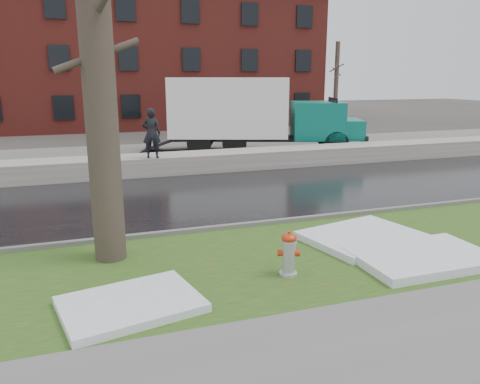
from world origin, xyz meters
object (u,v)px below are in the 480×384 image
object	(u,v)px
tree	(97,60)
worker	(151,133)
fire_hydrant	(289,252)
box_truck	(252,113)

from	to	relation	value
tree	worker	world-z (taller)	tree
fire_hydrant	box_truck	xyz separation A→B (m)	(4.76, 14.91, 1.48)
worker	fire_hydrant	bearing A→B (deg)	109.98
fire_hydrant	tree	world-z (taller)	tree
box_truck	worker	world-z (taller)	box_truck
tree	worker	bearing A→B (deg)	75.36
fire_hydrant	tree	distance (m)	5.21
fire_hydrant	worker	size ratio (longest dim) A/B	0.47
fire_hydrant	box_truck	bearing A→B (deg)	91.84
tree	box_truck	size ratio (longest dim) A/B	0.72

